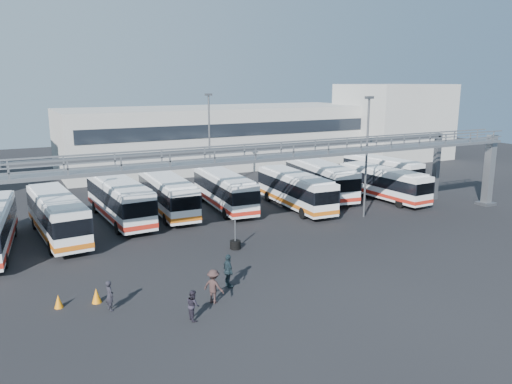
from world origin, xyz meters
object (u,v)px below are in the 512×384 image
bus_3 (119,198)px  cone_right (58,301)px  bus_9 (382,169)px  pedestrian_b (193,305)px  pedestrian_d (228,271)px  bus_8 (383,182)px  light_pole_mid (367,151)px  bus_6 (295,189)px  bus_7 (320,178)px  light_pole_back (209,138)px  tire_stack (235,244)px  bus_4 (167,193)px  bus_2 (57,214)px  pedestrian_a (110,295)px  cone_left (96,296)px  bus_5 (224,189)px  pedestrian_c (214,286)px

bus_3 → cone_right: (-6.56, -15.02, -1.58)m
bus_9 → pedestrian_b: bearing=-150.3°
bus_9 → pedestrian_d: 32.98m
bus_8 → bus_9: size_ratio=1.02×
bus_9 → pedestrian_b: 37.15m
bus_9 → light_pole_mid: bearing=-142.0°
bus_6 → bus_7: bus_7 is taller
light_pole_back → tire_stack: bearing=-107.2°
light_pole_mid → bus_4: bearing=148.9°
light_pole_back → bus_9: light_pole_back is taller
bus_2 → cone_right: 12.52m
pedestrian_a → pedestrian_d: bearing=-104.5°
bus_6 → tire_stack: bearing=-137.9°
bus_4 → pedestrian_b: bus_4 is taller
bus_2 → pedestrian_b: size_ratio=7.32×
bus_2 → bus_6: bus_2 is taller
bus_9 → tire_stack: size_ratio=4.81×
light_pole_back → bus_6: light_pole_back is taller
bus_7 → cone_left: (-24.68, -15.08, -1.52)m
bus_8 → pedestrian_d: size_ratio=5.39×
pedestrian_b → cone_right: size_ratio=2.15×
bus_7 → pedestrian_a: bearing=-137.9°
bus_5 → tire_stack: 11.48m
bus_9 → pedestrian_a: size_ratio=6.45×
bus_6 → pedestrian_d: (-12.91, -13.53, -0.85)m
bus_8 → light_pole_mid: bearing=-147.0°
bus_7 → pedestrian_b: bus_7 is taller
pedestrian_c → bus_7: bearing=-82.7°
bus_2 → pedestrian_c: (5.88, -15.49, -0.93)m
pedestrian_a → pedestrian_c: size_ratio=0.87×
bus_5 → bus_8: bus_5 is taller
bus_6 → pedestrian_a: (-19.44, -13.37, -1.02)m
pedestrian_d → cone_right: size_ratio=2.75×
bus_2 → cone_left: size_ratio=13.99×
bus_2 → pedestrian_d: bus_2 is taller
bus_9 → tire_stack: (-24.22, -12.53, -1.34)m
bus_5 → cone_left: bus_5 is taller
light_pole_back → bus_4: 9.86m
bus_6 → bus_3: bearing=171.8°
pedestrian_b → tire_stack: bearing=-36.4°
bus_4 → pedestrian_c: (-3.50, -18.58, -0.93)m
pedestrian_c → pedestrian_d: bearing=-81.6°
pedestrian_b → pedestrian_d: size_ratio=0.78×
pedestrian_b → pedestrian_c: (1.63, 1.30, 0.15)m
cone_left → pedestrian_c: bearing=-27.6°
pedestrian_c → pedestrian_d: pedestrian_d is taller
pedestrian_d → tire_stack: (3.19, 5.80, -0.61)m
pedestrian_c → cone_right: (-7.31, 3.15, -0.56)m
bus_3 → bus_4: size_ratio=1.05×
bus_2 → pedestrian_d: 15.88m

